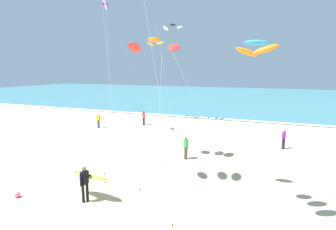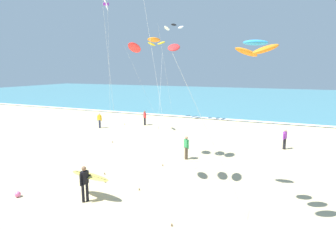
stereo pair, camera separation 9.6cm
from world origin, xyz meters
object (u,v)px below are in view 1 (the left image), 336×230
at_px(kite_arc_cobalt_low, 256,48).
at_px(bystander_purple_top, 284,139).
at_px(bystander_red_top, 144,118).
at_px(kite_delta_ivory_far, 105,3).
at_px(kite_arc_amber_distant, 154,45).
at_px(kite_arc_scarlet_close, 155,43).
at_px(surfer_trailing, 87,179).
at_px(bystander_green_top, 186,148).
at_px(kite_arc_charcoal_mid, 173,27).
at_px(beach_ball, 17,195).
at_px(bystander_yellow_top, 98,120).

bearing_deg(kite_arc_cobalt_low, bystander_purple_top, 82.90).
bearing_deg(bystander_red_top, kite_delta_ivory_far, -102.68).
xyz_separation_m(kite_arc_amber_distant, kite_arc_scarlet_close, (-8.04, 17.42, 1.92)).
xyz_separation_m(kite_delta_ivory_far, kite_arc_scarlet_close, (0.89, 8.44, -2.70)).
height_order(surfer_trailing, kite_arc_amber_distant, kite_arc_amber_distant).
relative_size(surfer_trailing, bystander_green_top, 1.39).
bearing_deg(bystander_purple_top, kite_arc_cobalt_low, -97.10).
xyz_separation_m(bystander_green_top, bystander_purple_top, (6.14, 5.12, 0.00)).
xyz_separation_m(kite_arc_cobalt_low, kite_arc_amber_distant, (-4.82, 1.55, 0.39)).
bearing_deg(surfer_trailing, kite_arc_amber_distant, 49.91).
bearing_deg(bystander_purple_top, kite_arc_charcoal_mid, 149.89).
bearing_deg(beach_ball, bystander_yellow_top, 112.47).
xyz_separation_m(kite_arc_amber_distant, bystander_purple_top, (6.23, 9.84, -6.35)).
height_order(bystander_green_top, beach_ball, bystander_green_top).
xyz_separation_m(surfer_trailing, kite_arc_charcoal_mid, (-3.37, 19.31, 9.56)).
relative_size(kite_arc_amber_distant, bystander_yellow_top, 4.73).
relative_size(surfer_trailing, kite_arc_amber_distant, 0.29).
bearing_deg(bystander_yellow_top, kite_arc_charcoal_mid, 45.21).
bearing_deg(kite_arc_amber_distant, bystander_yellow_top, 136.90).
distance_m(kite_arc_amber_distant, bystander_yellow_top, 16.96).
bearing_deg(bystander_purple_top, bystander_green_top, -140.20).
xyz_separation_m(kite_arc_cobalt_low, kite_arc_scarlet_close, (-12.86, 18.97, 2.31)).
distance_m(kite_arc_cobalt_low, kite_arc_scarlet_close, 23.03).
distance_m(kite_arc_scarlet_close, bystander_green_top, 17.20).
height_order(kite_arc_amber_distant, beach_ball, kite_arc_amber_distant).
height_order(kite_arc_scarlet_close, bystander_yellow_top, kite_arc_scarlet_close).
bearing_deg(surfer_trailing, kite_arc_charcoal_mid, 99.91).
xyz_separation_m(surfer_trailing, bystander_red_top, (-5.63, 16.50, -0.23)).
height_order(kite_arc_cobalt_low, bystander_yellow_top, kite_arc_cobalt_low).
relative_size(bystander_green_top, bystander_purple_top, 1.00).
bearing_deg(kite_arc_scarlet_close, kite_arc_charcoal_mid, -16.54).
height_order(surfer_trailing, bystander_purple_top, surfer_trailing).
relative_size(kite_arc_charcoal_mid, bystander_green_top, 6.88).
distance_m(kite_arc_charcoal_mid, kite_arc_cobalt_low, 21.34).
height_order(surfer_trailing, bystander_green_top, surfer_trailing).
relative_size(kite_arc_charcoal_mid, bystander_yellow_top, 6.88).
xyz_separation_m(surfer_trailing, beach_ball, (-3.31, -1.05, -0.91)).
xyz_separation_m(kite_arc_cobalt_low, bystander_green_top, (-4.72, 6.27, -5.96)).
xyz_separation_m(kite_delta_ivory_far, bystander_red_top, (1.10, 4.90, -10.97)).
bearing_deg(kite_arc_charcoal_mid, bystander_yellow_top, -134.79).
bearing_deg(bystander_yellow_top, kite_arc_amber_distant, -43.10).
height_order(kite_delta_ivory_far, bystander_purple_top, kite_delta_ivory_far).
distance_m(kite_arc_charcoal_mid, kite_delta_ivory_far, 8.49).
bearing_deg(bystander_green_top, bystander_red_top, 130.89).
bearing_deg(kite_arc_amber_distant, kite_arc_scarlet_close, 114.78).
xyz_separation_m(surfer_trailing, kite_arc_amber_distant, (2.21, 2.62, 6.12)).
height_order(kite_arc_amber_distant, bystander_green_top, kite_arc_amber_distant).
relative_size(kite_arc_scarlet_close, bystander_purple_top, 5.93).
bearing_deg(kite_arc_amber_distant, bystander_green_top, 88.87).
distance_m(bystander_yellow_top, bystander_purple_top, 17.74).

